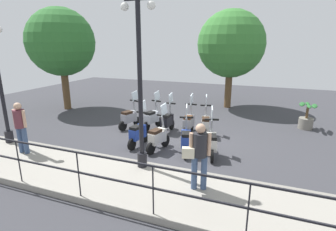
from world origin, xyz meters
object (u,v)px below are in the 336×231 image
(scooter_far_0, at_px, (205,124))
(lamp_post_near, at_px, (140,92))
(pedestrian_distant, at_px, (20,124))
(tree_distant, at_px, (231,44))
(lamp_post_far, at_px, (1,89))
(scooter_far_2, at_px, (167,121))
(scooter_near_2, at_px, (158,137))
(pedestrian_with_bag, at_px, (199,152))
(scooter_near_3, at_px, (138,133))
(scooter_far_4, at_px, (130,117))
(potted_palm, at_px, (306,118))
(scooter_near_1, at_px, (186,139))
(scooter_near_0, at_px, (211,142))
(tree_large, at_px, (61,42))
(scooter_far_3, at_px, (152,118))
(scooter_far_1, at_px, (189,122))

(scooter_far_0, bearing_deg, lamp_post_near, 151.66)
(pedestrian_distant, height_order, tree_distant, tree_distant)
(pedestrian_distant, bearing_deg, lamp_post_far, -111.40)
(pedestrian_distant, bearing_deg, scooter_far_2, 138.82)
(lamp_post_far, distance_m, scooter_near_2, 5.35)
(pedestrian_distant, xyz_separation_m, scooter_far_2, (3.75, -3.30, -0.60))
(scooter_far_0, bearing_deg, pedestrian_with_bag, 178.16)
(scooter_near_3, bearing_deg, pedestrian_with_bag, -122.88)
(lamp_post_near, height_order, lamp_post_far, lamp_post_near)
(lamp_post_near, xyz_separation_m, pedestrian_distant, (-0.49, 3.82, -1.14))
(scooter_far_4, bearing_deg, potted_palm, -51.73)
(pedestrian_distant, bearing_deg, scooter_near_2, 118.41)
(lamp_post_near, height_order, scooter_near_3, lamp_post_near)
(scooter_near_1, height_order, scooter_far_4, same)
(scooter_near_2, xyz_separation_m, scooter_far_2, (1.78, 0.37, 0.00))
(lamp_post_far, height_order, scooter_near_0, lamp_post_far)
(tree_large, distance_m, scooter_far_0, 8.57)
(scooter_far_0, distance_m, scooter_far_3, 2.22)
(scooter_near_1, distance_m, scooter_near_3, 1.70)
(lamp_post_near, relative_size, tree_large, 0.90)
(potted_palm, relative_size, scooter_far_1, 0.69)
(pedestrian_distant, bearing_deg, lamp_post_near, 97.45)
(lamp_post_near, bearing_deg, scooter_near_1, -25.66)
(scooter_near_3, bearing_deg, scooter_far_1, -28.83)
(lamp_post_near, height_order, scooter_far_4, lamp_post_near)
(lamp_post_far, distance_m, tree_distant, 10.44)
(scooter_near_1, bearing_deg, scooter_far_1, -1.89)
(lamp_post_near, relative_size, scooter_near_3, 3.01)
(lamp_post_far, bearing_deg, potted_palm, -59.23)
(pedestrian_with_bag, relative_size, potted_palm, 1.50)
(pedestrian_distant, bearing_deg, tree_distant, 151.46)
(scooter_near_1, bearing_deg, lamp_post_far, 89.52)
(pedestrian_distant, distance_m, scooter_near_2, 4.20)
(scooter_near_1, bearing_deg, scooter_far_3, 31.37)
(tree_large, bearing_deg, lamp_post_far, -159.24)
(lamp_post_far, height_order, scooter_near_1, lamp_post_far)
(scooter_far_3, bearing_deg, scooter_far_2, -91.64)
(scooter_near_3, xyz_separation_m, scooter_far_2, (1.66, -0.42, 0.00))
(scooter_near_1, bearing_deg, scooter_far_4, 45.57)
(tree_large, xyz_separation_m, scooter_near_1, (-3.35, -7.70, -2.96))
(tree_large, relative_size, scooter_near_0, 3.35)
(tree_large, distance_m, tree_distant, 8.67)
(lamp_post_near, xyz_separation_m, scooter_far_2, (3.26, 0.52, -1.73))
(scooter_far_1, bearing_deg, lamp_post_far, 121.43)
(tree_large, xyz_separation_m, scooter_near_2, (-3.46, -6.78, -2.96))
(tree_large, bearing_deg, scooter_near_1, -113.55)
(pedestrian_distant, xyz_separation_m, scooter_near_2, (1.97, -3.66, -0.60))
(scooter_near_1, bearing_deg, pedestrian_distant, 98.66)
(tree_distant, bearing_deg, pedestrian_with_bag, -175.54)
(scooter_far_1, bearing_deg, pedestrian_with_bag, -161.20)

